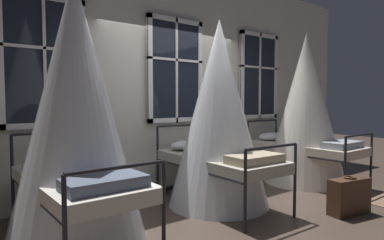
% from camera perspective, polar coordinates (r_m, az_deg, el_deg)
% --- Properties ---
extents(ground, '(20.33, 20.33, 0.00)m').
position_cam_1_polar(ground, '(4.62, 5.75, -14.23)').
color(ground, '#4C3D33').
extents(back_wall_with_windows, '(8.85, 0.10, 3.56)m').
position_cam_1_polar(back_wall_with_windows, '(5.41, -3.41, 7.40)').
color(back_wall_with_windows, beige).
rests_on(back_wall_with_windows, ground).
extents(window_bank, '(4.93, 0.10, 2.61)m').
position_cam_1_polar(window_bank, '(5.31, -2.66, -0.21)').
color(window_bank, black).
rests_on(window_bank, ground).
extents(cot_first, '(1.34, 1.88, 2.62)m').
position_cam_1_polar(cot_first, '(3.45, -19.18, 1.10)').
color(cot_first, black).
rests_on(cot_first, ground).
extents(cot_second, '(1.34, 1.89, 2.46)m').
position_cam_1_polar(cot_second, '(4.45, 4.59, 0.73)').
color(cot_second, black).
rests_on(cot_second, ground).
extents(cot_third, '(1.34, 1.88, 2.54)m').
position_cam_1_polar(cot_third, '(5.98, 18.75, 1.62)').
color(cot_third, black).
rests_on(cot_third, ground).
extents(suitcase_dark, '(0.59, 0.30, 0.47)m').
position_cam_1_polar(suitcase_dark, '(4.62, 25.21, -11.65)').
color(suitcase_dark, '#472D1E').
rests_on(suitcase_dark, ground).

